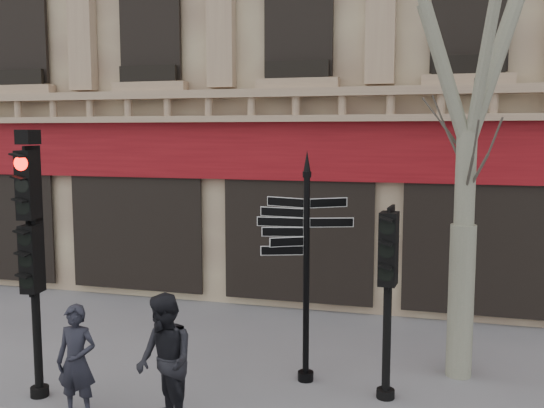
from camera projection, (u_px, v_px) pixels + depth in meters
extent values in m
plane|color=slate|center=(223.00, 401.00, 9.06)|extent=(80.00, 80.00, 0.00)
cube|color=maroon|center=(298.00, 151.00, 13.31)|extent=(28.00, 0.25, 1.30)
cube|color=#9E7F66|center=(296.00, 106.00, 12.97)|extent=(28.00, 0.35, 0.74)
cylinder|color=black|center=(306.00, 281.00, 9.63)|extent=(0.10, 0.10, 3.30)
cylinder|color=black|center=(306.00, 376.00, 9.81)|extent=(0.26, 0.26, 0.15)
cone|color=black|center=(307.00, 161.00, 9.40)|extent=(0.11, 0.11, 0.33)
cylinder|color=black|center=(34.00, 277.00, 9.02)|extent=(0.13, 0.13, 3.71)
cylinder|color=black|center=(40.00, 391.00, 9.23)|extent=(0.28, 0.28, 0.15)
cube|color=black|center=(34.00, 258.00, 8.98)|extent=(0.49, 0.38, 1.01)
cube|color=black|center=(30.00, 185.00, 8.86)|extent=(0.49, 0.38, 1.01)
sphere|color=#FF0C05|center=(29.00, 166.00, 8.82)|extent=(0.21, 0.21, 0.21)
cube|color=black|center=(28.00, 137.00, 8.77)|extent=(0.27, 0.33, 0.21)
cylinder|color=black|center=(387.00, 306.00, 9.00)|extent=(0.14, 0.14, 2.85)
cylinder|color=black|center=(385.00, 393.00, 9.16)|extent=(0.30, 0.30, 0.16)
cube|color=black|center=(389.00, 248.00, 8.90)|extent=(0.50, 0.38, 1.08)
cylinder|color=#9B967E|center=(461.00, 301.00, 9.87)|extent=(0.41, 0.41, 2.53)
cylinder|color=#9B967E|center=(465.00, 182.00, 9.64)|extent=(0.32, 0.32, 1.61)
imported|color=#21212C|center=(77.00, 361.00, 8.48)|extent=(0.61, 0.43, 1.61)
imported|color=black|center=(165.00, 362.00, 8.17)|extent=(1.13, 1.12, 1.84)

